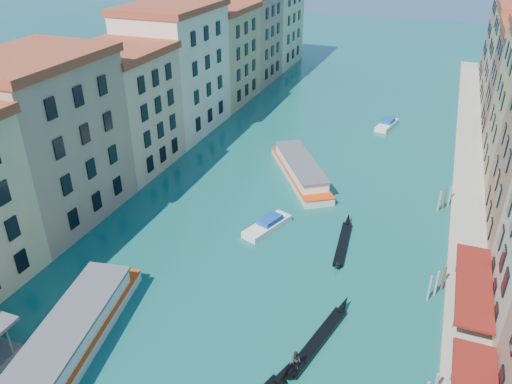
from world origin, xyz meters
The scene contains 9 objects.
left_bank_palazzos centered at (-26.00, 64.68, 9.71)m, with size 12.80×128.40×21.00m.
quay centered at (22.00, 65.00, 0.50)m, with size 4.00×140.00×1.00m, color #ADA18C.
mooring_poles_right centered at (19.10, 28.80, 1.30)m, with size 1.44×54.24×3.20m.
vaporetto_near centered at (-9.66, 21.60, 1.33)m, with size 8.07×20.42×2.96m.
vaporetto_far centered at (-0.55, 60.03, 1.19)m, with size 13.09×17.16×2.65m.
gondola_right centered at (9.87, 29.49, 0.46)m, with size 3.75×11.95×2.41m.
gondola_far centered at (8.79, 45.51, 0.33)m, with size 1.79×11.39×1.61m.
motorboat_mid centered at (-0.34, 45.50, 0.55)m, with size 4.42×7.19×1.42m.
motorboat_far centered at (8.36, 84.70, 0.54)m, with size 3.43×6.97×1.38m.
Camera 1 is at (16.22, -2.11, 32.57)m, focal length 35.00 mm.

